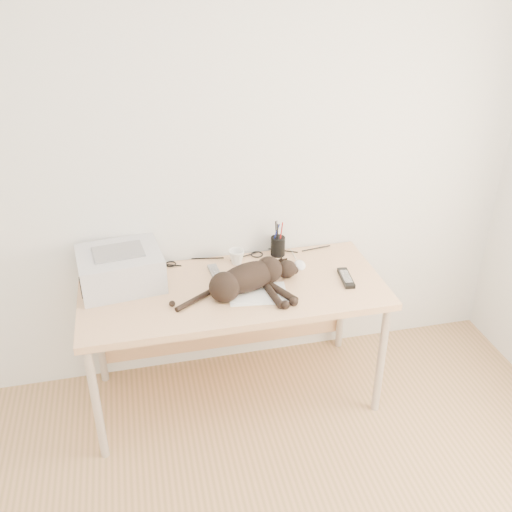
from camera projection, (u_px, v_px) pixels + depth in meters
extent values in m
plane|color=white|center=(218.00, 163.00, 3.04)|extent=(3.50, 0.00, 3.50)
cube|color=#E7B987|center=(233.00, 290.00, 3.02)|extent=(1.60, 0.70, 0.04)
cylinder|color=silver|center=(96.00, 404.00, 2.79)|extent=(0.04, 0.04, 0.70)
cylinder|color=silver|center=(381.00, 360.00, 3.09)|extent=(0.04, 0.04, 0.70)
cylinder|color=silver|center=(98.00, 333.00, 3.30)|extent=(0.04, 0.04, 0.70)
cylinder|color=silver|center=(342.00, 301.00, 3.60)|extent=(0.04, 0.04, 0.70)
cube|color=#E7B987|center=(224.00, 306.00, 3.45)|extent=(1.48, 0.02, 0.60)
cube|color=silver|center=(120.00, 268.00, 2.99)|extent=(0.46, 0.41, 0.19)
cube|color=black|center=(120.00, 267.00, 2.98)|extent=(0.36, 0.06, 0.11)
cube|color=gray|center=(118.00, 252.00, 2.94)|extent=(0.27, 0.21, 0.01)
cube|color=white|center=(258.00, 294.00, 2.95)|extent=(0.32, 0.25, 0.00)
cube|color=white|center=(252.00, 292.00, 2.96)|extent=(0.35, 0.30, 0.00)
ellipsoid|color=black|center=(248.00, 277.00, 2.95)|extent=(0.40, 0.27, 0.15)
sphere|color=black|center=(224.00, 287.00, 2.87)|extent=(0.16, 0.16, 0.16)
ellipsoid|color=black|center=(287.00, 269.00, 3.06)|extent=(0.14, 0.13, 0.10)
cone|color=black|center=(281.00, 260.00, 3.08)|extent=(0.05, 0.06, 0.05)
cone|color=black|center=(286.00, 260.00, 3.09)|extent=(0.05, 0.06, 0.05)
cylinder|color=black|center=(273.00, 295.00, 2.90)|extent=(0.11, 0.21, 0.04)
cylinder|color=black|center=(282.00, 292.00, 2.93)|extent=(0.11, 0.21, 0.04)
cylinder|color=black|center=(194.00, 300.00, 2.87)|extent=(0.23, 0.10, 0.03)
imported|color=white|center=(237.00, 257.00, 3.21)|extent=(0.12, 0.12, 0.08)
cylinder|color=black|center=(278.00, 246.00, 3.29)|extent=(0.08, 0.08, 0.11)
cylinder|color=#990C0C|center=(276.00, 234.00, 3.25)|extent=(0.01, 0.01, 0.15)
cylinder|color=navy|center=(280.00, 233.00, 3.26)|extent=(0.01, 0.01, 0.15)
cylinder|color=black|center=(279.00, 235.00, 3.24)|extent=(0.01, 0.01, 0.15)
cube|color=gray|center=(215.00, 273.00, 3.11)|extent=(0.06, 0.18, 0.02)
cube|color=black|center=(346.00, 278.00, 3.07)|extent=(0.07, 0.20, 0.02)
ellipsoid|color=white|center=(300.00, 263.00, 3.20)|extent=(0.08, 0.11, 0.03)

